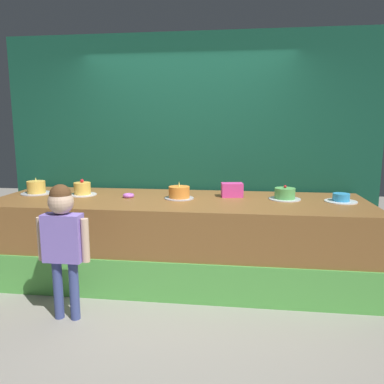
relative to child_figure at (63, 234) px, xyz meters
name	(u,v)px	position (x,y,z in m)	size (l,w,h in m)	color
ground_plane	(169,302)	(0.81, 0.41, -0.76)	(12.00, 12.00, 0.00)	gray
stage_platform	(179,239)	(0.81, 1.01, -0.32)	(3.93, 1.24, 0.87)	brown
curtain_backdrop	(188,149)	(0.81, 1.73, 0.60)	(4.50, 0.08, 2.72)	#144C38
child_figure	(63,234)	(0.00, 0.00, 0.00)	(0.45, 0.21, 1.17)	#3F4C8C
pink_box	(232,190)	(1.37, 1.23, 0.19)	(0.23, 0.15, 0.15)	#E9429D
donut	(128,196)	(0.25, 1.04, 0.14)	(0.12, 0.12, 0.04)	#CC66D8
cake_far_left	(36,188)	(-0.86, 1.13, 0.18)	(0.34, 0.34, 0.19)	silver
cake_left	(82,189)	(-0.30, 1.12, 0.18)	(0.31, 0.31, 0.18)	silver
cake_center	(179,193)	(0.81, 1.05, 0.18)	(0.31, 0.31, 0.19)	silver
cake_right	(285,194)	(1.92, 1.15, 0.17)	(0.33, 0.33, 0.15)	silver
cake_far_right	(341,199)	(2.48, 1.09, 0.15)	(0.32, 0.32, 0.09)	white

